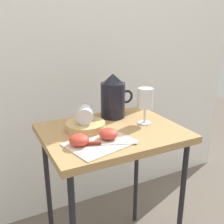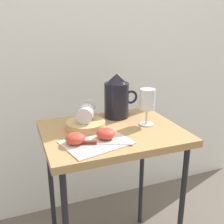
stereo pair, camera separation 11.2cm
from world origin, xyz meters
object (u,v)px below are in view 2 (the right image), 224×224
at_px(apple_half_left, 75,138).
at_px(wine_glass_upright, 147,101).
at_px(pitcher, 117,100).
at_px(table, 112,145).
at_px(wine_glass_tipped_near, 86,113).
at_px(knife, 95,143).
at_px(basket_tray, 86,125).
at_px(apple_half_right, 106,134).

bearing_deg(apple_half_left, wine_glass_upright, 14.54).
xyz_separation_m(pitcher, apple_half_left, (-0.26, -0.23, -0.06)).
bearing_deg(wine_glass_upright, apple_half_left, -165.46).
height_order(table, wine_glass_tipped_near, wine_glass_tipped_near).
distance_m(table, knife, 0.19).
xyz_separation_m(basket_tray, pitcher, (0.18, 0.10, 0.07)).
bearing_deg(wine_glass_upright, basket_tray, 170.78).
xyz_separation_m(basket_tray, knife, (-0.01, -0.17, -0.01)).
distance_m(wine_glass_upright, knife, 0.32).
distance_m(pitcher, wine_glass_tipped_near, 0.20).
height_order(pitcher, wine_glass_tipped_near, pitcher).
height_order(basket_tray, pitcher, pitcher).
height_order(table, pitcher, pitcher).
distance_m(apple_half_right, knife, 0.07).
bearing_deg(basket_tray, apple_half_right, -71.63).
relative_size(wine_glass_upright, apple_half_left, 2.18).
distance_m(table, wine_glass_tipped_near, 0.18).
relative_size(table, wine_glass_tipped_near, 4.64).
bearing_deg(knife, wine_glass_tipped_near, 85.42).
distance_m(table, wine_glass_upright, 0.25).
bearing_deg(wine_glass_upright, wine_glass_tipped_near, 169.63).
relative_size(pitcher, wine_glass_upright, 1.29).
relative_size(wine_glass_tipped_near, knife, 0.73).
distance_m(pitcher, apple_half_right, 0.28).
distance_m(basket_tray, apple_half_right, 0.14).
height_order(pitcher, wine_glass_upright, pitcher).
bearing_deg(basket_tray, pitcher, 28.29).
bearing_deg(apple_half_right, basket_tray, 108.37).
height_order(basket_tray, knife, basket_tray).
relative_size(pitcher, knife, 1.00).
xyz_separation_m(basket_tray, wine_glass_upright, (0.27, -0.04, 0.09)).
relative_size(pitcher, wine_glass_tipped_near, 1.37).
bearing_deg(table, apple_half_right, -124.43).
bearing_deg(pitcher, knife, -126.28).
bearing_deg(apple_half_left, wine_glass_tipped_near, 59.77).
bearing_deg(apple_half_left, table, 25.74).
height_order(table, apple_half_right, apple_half_right).
distance_m(pitcher, knife, 0.34).
height_order(apple_half_left, knife, apple_half_left).
bearing_deg(wine_glass_upright, table, -179.12).
height_order(table, wine_glass_upright, wine_glass_upright).
height_order(wine_glass_tipped_near, apple_half_left, wine_glass_tipped_near).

